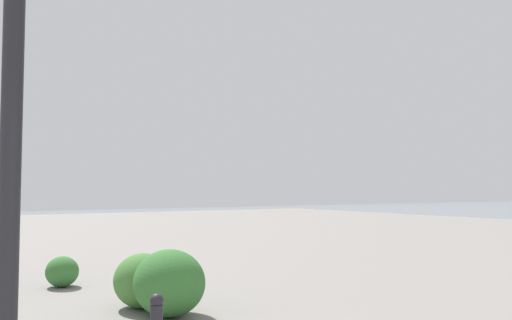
% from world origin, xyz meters
% --- Properties ---
extents(lamppost, '(0.98, 0.28, 4.47)m').
position_xyz_m(lamppost, '(3.11, 0.94, 2.94)').
color(lamppost, '#232328').
rests_on(lamppost, ground).
extents(shrub_low, '(0.89, 0.80, 0.76)m').
position_xyz_m(shrub_low, '(6.39, -1.21, 0.38)').
color(shrub_low, '#477F38').
rests_on(shrub_low, ground).
extents(shrub_wide, '(0.61, 0.55, 0.52)m').
position_xyz_m(shrub_wide, '(8.65, -0.60, 0.26)').
color(shrub_wide, '#387533').
rests_on(shrub_wide, ground).
extents(shrub_tall, '(1.03, 0.92, 0.87)m').
position_xyz_m(shrub_tall, '(5.72, -1.33, 0.44)').
color(shrub_tall, '#387533').
rests_on(shrub_tall, ground).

